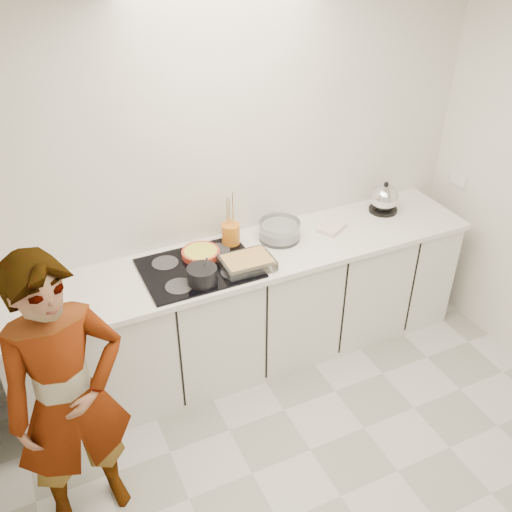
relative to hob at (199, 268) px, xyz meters
name	(u,v)px	position (x,y,z in m)	size (l,w,h in m)	color
floor	(341,496)	(0.35, -1.26, -0.92)	(3.60, 3.20, 0.00)	silver
ceiling	(406,15)	(0.35, -1.26, 1.68)	(3.60, 3.20, 0.00)	white
wall_back	(228,182)	(0.35, 0.34, 0.38)	(3.60, 0.00, 2.60)	white
base_cabinets	(249,311)	(0.35, 0.02, -0.48)	(3.20, 0.58, 0.87)	silver
countertop	(248,257)	(0.35, 0.02, -0.03)	(3.24, 0.64, 0.04)	white
hob	(199,268)	(0.00, 0.00, 0.00)	(0.72, 0.54, 0.01)	black
tart_dish	(201,253)	(0.06, 0.12, 0.03)	(0.32, 0.32, 0.04)	#B43724
saucepan	(202,275)	(-0.04, -0.16, 0.06)	(0.24, 0.24, 0.18)	black
baking_dish	(247,262)	(0.28, -0.12, 0.04)	(0.33, 0.25, 0.06)	silver
mixing_bowl	(280,231)	(0.63, 0.11, 0.05)	(0.32, 0.32, 0.13)	silver
tea_towel	(331,228)	(1.02, 0.06, 0.01)	(0.19, 0.14, 0.03)	white
kettle	(384,199)	(1.51, 0.14, 0.09)	(0.24, 0.24, 0.24)	black
utensil_crock	(231,235)	(0.30, 0.19, 0.07)	(0.12, 0.12, 0.15)	orange
cook	(69,400)	(-0.94, -0.70, -0.08)	(0.61, 0.40, 1.67)	silver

